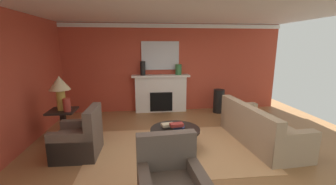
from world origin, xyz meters
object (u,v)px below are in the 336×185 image
Objects in this scene: side_table at (64,123)px; sofa at (259,129)px; fireplace at (161,94)px; coffee_table at (175,134)px; armchair_near_window at (80,140)px; vase_mantel_left at (143,68)px; vase_on_side_table at (67,105)px; table_lamp at (60,86)px; vase_mantel_right at (178,70)px; mantel_mirror at (160,56)px; vase_tall_corner at (219,101)px.

sofa is at bearing -8.19° from side_table.
coffee_table is at bearing -88.47° from fireplace.
armchair_near_window is at bearing -179.33° from coffee_table.
vase_mantel_left reaches higher than armchair_near_window.
vase_on_side_table is (0.15, -0.12, 0.44)m from side_table.
table_lamp reaches higher than side_table.
armchair_near_window reaches higher than coffee_table.
side_table is at bearing 141.34° from vase_on_side_table.
side_table is at bearing 162.73° from coffee_table.
vase_mantel_right is at bearing 33.14° from table_lamp.
armchair_near_window is 0.94m from side_table.
table_lamp is at bearing -138.63° from mantel_mirror.
coffee_table is 1.36× the size of vase_tall_corner.
armchair_near_window reaches higher than sofa.
mantel_mirror is 1.67× the size of side_table.
fireplace is 3.19m from sofa.
mantel_mirror is at bearing 162.82° from vase_mantel_right.
coffee_table is at bearing -17.27° from side_table.
vase_mantel_left reaches higher than side_table.
fireplace is at bearing 174.86° from vase_mantel_right.
vase_tall_corner is at bearing -13.10° from mantel_mirror.
vase_mantel_right is 1.10m from vase_mantel_left.
vase_mantel_left is at bearing 50.90° from vase_on_side_table.
vase_on_side_table is 4.37m from vase_tall_corner.
side_table is 2.77m from vase_mantel_left.
vase_mantel_left is at bearing 103.35° from coffee_table.
table_lamp is 2.63× the size of vase_on_side_table.
coffee_table is at bearing -126.21° from vase_tall_corner.
sofa is 4.39m from table_lamp.
vase_on_side_table is (-2.72, -1.99, -0.50)m from vase_mantel_right.
vase_mantel_right reaches higher than side_table.
table_lamp is at bearing 165.96° from side_table.
vase_on_side_table is at bearing 164.46° from coffee_table.
sofa is 5.03× the size of vase_mantel_left.
vase_on_side_table reaches higher than armchair_near_window.
coffee_table is 2.89m from vase_mantel_left.
sofa is 6.62× the size of vase_mantel_right.
coffee_table is 2.51m from side_table.
vase_mantel_left is (1.77, 1.87, 0.17)m from table_lamp.
sofa is at bearing 2.38° from armchair_near_window.
armchair_near_window is (-3.70, -0.15, 0.01)m from sofa.
vase_tall_corner is (1.80, -0.30, -0.19)m from fireplace.
table_lamp is at bearing -158.51° from vase_tall_corner.
armchair_near_window is 1.29× the size of vase_tall_corner.
armchair_near_window is at bearing -58.63° from vase_on_side_table.
side_table is 4.43m from vase_tall_corner.
side_table is (-4.25, 0.61, 0.10)m from sofa.
mantel_mirror reaches higher than vase_mantel_left.
table_lamp is 1.02× the size of vase_tall_corner.
mantel_mirror reaches higher than side_table.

